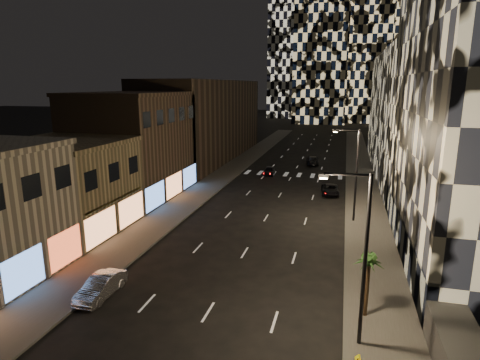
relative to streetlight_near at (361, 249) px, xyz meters
The scene contains 16 objects.
sidewalk_left 44.33m from the streetlight_near, 114.65° to the left, with size 4.00×120.00×0.15m, color #47443F.
sidewalk_right 40.38m from the streetlight_near, 87.64° to the left, with size 4.00×120.00×0.15m, color #47443F.
curb_left 43.50m from the streetlight_near, 112.12° to the left, with size 0.20×120.00×0.15m, color #4C4C47.
curb_right 40.35m from the streetlight_near, 90.65° to the left, with size 0.20×120.00×0.15m, color #4C4C47.
retail_tan 27.67m from the streetlight_near, 156.55° to the left, with size 10.00×10.00×8.00m, color olive.
retail_brown 34.58m from the streetlight_near, 137.17° to the left, with size 10.00×15.00×12.00m, color #453627.
retail_filler_left 56.09m from the streetlight_near, 116.89° to the left, with size 10.00×40.00×14.00m, color #453627.
midrise_base 15.51m from the streetlight_near, 74.78° to the left, with size 0.60×25.00×3.00m, color #383838.
midrise_filler_right 48.56m from the streetlight_near, 76.08° to the left, with size 16.00×40.00×18.00m, color #232326.
streetlight_near is the anchor object (origin of this frame).
streetlight_far 20.00m from the streetlight_near, 90.00° to the left, with size 2.55×0.25×9.00m.
car_silver_parked 16.27m from the streetlight_near, behind, with size 1.44×4.12×1.36m, color #97979C.
car_dark_midlane 40.93m from the streetlight_near, 106.78° to the left, with size 1.52×3.77×1.28m, color black.
car_dark_oncoming 49.51m from the streetlight_near, 97.12° to the left, with size 2.00×4.91×1.42m, color black.
car_dark_rightlane 30.29m from the streetlight_near, 94.63° to the left, with size 2.02×4.39×1.22m, color black.
palm_tree 3.51m from the streetlight_near, 77.00° to the left, with size 1.95×1.95×3.84m.
Camera 1 is at (7.25, -9.23, 13.17)m, focal length 30.00 mm.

